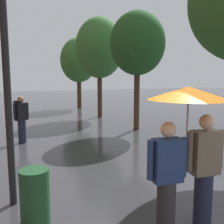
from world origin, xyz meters
The scene contains 7 objects.
street_tree_1 centered at (2.65, 7.16, 3.55)m, with size 2.26×2.26×4.87m.
street_tree_2 centered at (2.55, 11.00, 3.76)m, with size 2.61×2.61×5.40m.
street_tree_3 centered at (2.80, 15.45, 3.38)m, with size 2.58×2.58×4.95m.
couple_under_umbrella centered at (-0.44, 0.59, 1.38)m, with size 1.17×1.10×2.08m.
street_lamp_post centered at (-2.60, 2.49, 2.59)m, with size 0.24×0.24×4.44m.
litter_bin centered at (-2.34, 1.70, 0.42)m, with size 0.44×0.44×0.85m, color #1E4C28.
pedestrian_walking_midground centered at (-2.01, 6.85, 0.85)m, with size 0.52×0.45×1.58m.
Camera 1 is at (-2.82, -2.05, 2.20)m, focal length 40.80 mm.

